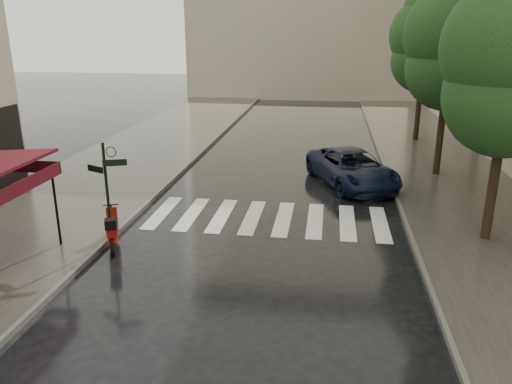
# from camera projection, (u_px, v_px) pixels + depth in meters

# --- Properties ---
(ground) EXTENTS (120.00, 120.00, 0.00)m
(ground) POSITION_uv_depth(u_px,v_px,m) (108.00, 304.00, 11.48)
(ground) COLOR black
(ground) RESTS_ON ground
(sidewalk_near) EXTENTS (6.00, 60.00, 0.12)m
(sidewalk_near) POSITION_uv_depth(u_px,v_px,m) (126.00, 163.00, 23.37)
(sidewalk_near) COLOR #38332D
(sidewalk_near) RESTS_ON ground
(sidewalk_far) EXTENTS (5.50, 60.00, 0.12)m
(sidewalk_far) POSITION_uv_depth(u_px,v_px,m) (454.00, 176.00, 21.33)
(sidewalk_far) COLOR #38332D
(sidewalk_far) RESTS_ON ground
(curb_near) EXTENTS (0.12, 60.00, 0.16)m
(curb_near) POSITION_uv_depth(u_px,v_px,m) (189.00, 165.00, 22.94)
(curb_near) COLOR #595651
(curb_near) RESTS_ON ground
(curb_far) EXTENTS (0.12, 60.00, 0.16)m
(curb_far) POSITION_uv_depth(u_px,v_px,m) (387.00, 173.00, 21.71)
(curb_far) COLOR #595651
(curb_far) RESTS_ON ground
(crosswalk) EXTENTS (7.85, 3.20, 0.01)m
(crosswalk) POSITION_uv_depth(u_px,v_px,m) (268.00, 218.00, 16.71)
(crosswalk) COLOR silver
(crosswalk) RESTS_ON ground
(signpost) EXTENTS (1.17, 0.29, 3.10)m
(signpost) POSITION_uv_depth(u_px,v_px,m) (107.00, 187.00, 13.90)
(signpost) COLOR black
(signpost) RESTS_ON ground
(tree_mid) EXTENTS (3.80, 3.80, 8.34)m
(tree_mid) POSITION_uv_depth(u_px,v_px,m) (451.00, 41.00, 19.71)
(tree_mid) COLOR black
(tree_mid) RESTS_ON sidewalk_far
(tree_far) EXTENTS (3.80, 3.80, 8.16)m
(tree_far) POSITION_uv_depth(u_px,v_px,m) (425.00, 40.00, 26.30)
(tree_far) COLOR black
(tree_far) RESTS_ON sidewalk_far
(scooter) EXTENTS (0.85, 1.60, 1.11)m
(scooter) POSITION_uv_depth(u_px,v_px,m) (112.00, 231.00, 14.31)
(scooter) COLOR black
(scooter) RESTS_ON ground
(parked_car) EXTENTS (4.13, 5.60, 1.41)m
(parked_car) POSITION_uv_depth(u_px,v_px,m) (352.00, 168.00, 20.08)
(parked_car) COLOR black
(parked_car) RESTS_ON ground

